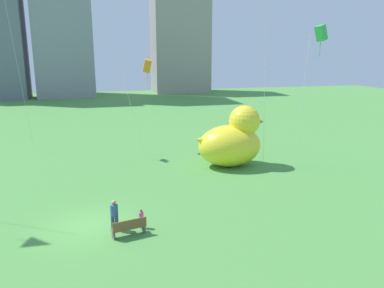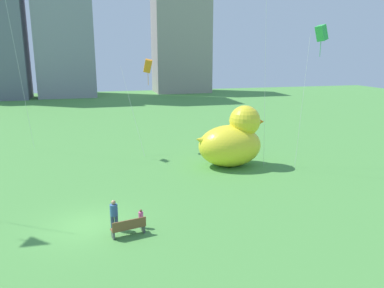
# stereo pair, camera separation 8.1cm
# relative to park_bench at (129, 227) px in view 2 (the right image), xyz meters

# --- Properties ---
(ground_plane) EXTENTS (140.00, 140.00, 0.00)m
(ground_plane) POSITION_rel_park_bench_xyz_m (-1.98, 1.68, -0.48)
(ground_plane) COLOR #4F9242
(park_bench) EXTENTS (1.77, 0.82, 0.90)m
(park_bench) POSITION_rel_park_bench_xyz_m (0.00, 0.00, 0.00)
(park_bench) COLOR brown
(park_bench) RESTS_ON ground
(person_adult) EXTENTS (0.39, 0.39, 1.61)m
(person_adult) POSITION_rel_park_bench_xyz_m (-0.65, 0.85, 0.41)
(person_adult) COLOR #38476B
(person_adult) RESTS_ON ground
(person_child) EXTENTS (0.25, 0.25, 1.02)m
(person_child) POSITION_rel_park_bench_xyz_m (0.70, 0.75, 0.08)
(person_child) COLOR silver
(person_child) RESTS_ON ground
(giant_inflatable_duck) EXTENTS (5.80, 3.72, 4.80)m
(giant_inflatable_duck) POSITION_rel_park_bench_xyz_m (9.10, 10.00, 1.57)
(giant_inflatable_duck) COLOR yellow
(giant_inflatable_duck) RESTS_ON ground
(city_skyline) EXTENTS (53.09, 12.26, 40.87)m
(city_skyline) POSITION_rel_park_bench_xyz_m (-6.72, 64.70, 15.81)
(city_skyline) COLOR #9E938C
(city_skyline) RESTS_ON ground
(kite_orange) EXTENTS (2.78, 3.16, 8.29)m
(kite_orange) POSITION_rel_park_bench_xyz_m (3.51, 16.75, 7.13)
(kite_orange) COLOR silver
(kite_orange) RESTS_ON ground
(kite_green) EXTENTS (2.04, 1.91, 10.85)m
(kite_green) POSITION_rel_park_bench_xyz_m (15.21, 8.32, 9.67)
(kite_green) COLOR silver
(kite_green) RESTS_ON ground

